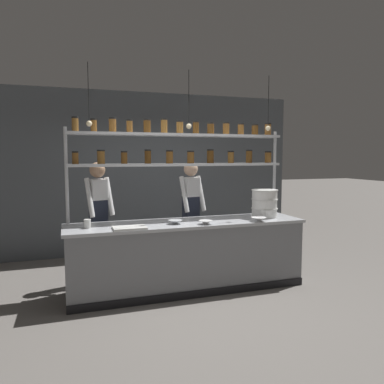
{
  "coord_description": "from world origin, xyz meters",
  "views": [
    {
      "loc": [
        -1.51,
        -4.7,
        1.8
      ],
      "look_at": [
        0.13,
        0.2,
        1.3
      ],
      "focal_mm": 35.0,
      "sensor_mm": 36.0,
      "label": 1
    }
  ],
  "objects_px": {
    "spice_shelf_unit": "(181,151)",
    "chef_left": "(99,213)",
    "chef_center": "(191,209)",
    "prep_bowl_center_back": "(175,222)",
    "serving_cup_front": "(87,224)",
    "container_stack": "(264,203)",
    "prep_bowl_center_front": "(259,219)",
    "cutting_board": "(129,228)",
    "prep_bowl_near_left": "(206,222)"
  },
  "relations": [
    {
      "from": "chef_left",
      "to": "prep_bowl_center_front",
      "type": "distance_m",
      "value": 2.23
    },
    {
      "from": "spice_shelf_unit",
      "to": "cutting_board",
      "type": "height_order",
      "value": "spice_shelf_unit"
    },
    {
      "from": "chef_center",
      "to": "prep_bowl_near_left",
      "type": "xyz_separation_m",
      "value": [
        -0.12,
        -0.95,
        -0.04
      ]
    },
    {
      "from": "chef_left",
      "to": "container_stack",
      "type": "height_order",
      "value": "chef_left"
    },
    {
      "from": "chef_center",
      "to": "prep_bowl_near_left",
      "type": "height_order",
      "value": "chef_center"
    },
    {
      "from": "spice_shelf_unit",
      "to": "cutting_board",
      "type": "relative_size",
      "value": 7.68
    },
    {
      "from": "chef_center",
      "to": "container_stack",
      "type": "distance_m",
      "value": 1.13
    },
    {
      "from": "container_stack",
      "to": "prep_bowl_near_left",
      "type": "distance_m",
      "value": 1.05
    },
    {
      "from": "spice_shelf_unit",
      "to": "cutting_board",
      "type": "bearing_deg",
      "value": -145.62
    },
    {
      "from": "chef_left",
      "to": "chef_center",
      "type": "bearing_deg",
      "value": -16.25
    },
    {
      "from": "cutting_board",
      "to": "prep_bowl_center_front",
      "type": "relative_size",
      "value": 1.94
    },
    {
      "from": "spice_shelf_unit",
      "to": "serving_cup_front",
      "type": "height_order",
      "value": "spice_shelf_unit"
    },
    {
      "from": "serving_cup_front",
      "to": "container_stack",
      "type": "bearing_deg",
      "value": 1.44
    },
    {
      "from": "chef_left",
      "to": "prep_bowl_near_left",
      "type": "distance_m",
      "value": 1.57
    },
    {
      "from": "spice_shelf_unit",
      "to": "prep_bowl_center_back",
      "type": "distance_m",
      "value": 1.04
    },
    {
      "from": "spice_shelf_unit",
      "to": "chef_left",
      "type": "distance_m",
      "value": 1.46
    },
    {
      "from": "chef_center",
      "to": "prep_bowl_center_back",
      "type": "relative_size",
      "value": 9.16
    },
    {
      "from": "prep_bowl_near_left",
      "to": "prep_bowl_center_front",
      "type": "relative_size",
      "value": 0.88
    },
    {
      "from": "chef_left",
      "to": "prep_bowl_center_front",
      "type": "xyz_separation_m",
      "value": [
        2.02,
        -0.95,
        -0.04
      ]
    },
    {
      "from": "cutting_board",
      "to": "prep_bowl_near_left",
      "type": "bearing_deg",
      "value": -0.84
    },
    {
      "from": "prep_bowl_near_left",
      "to": "serving_cup_front",
      "type": "relative_size",
      "value": 1.66
    },
    {
      "from": "chef_left",
      "to": "serving_cup_front",
      "type": "bearing_deg",
      "value": -122.29
    },
    {
      "from": "container_stack",
      "to": "prep_bowl_center_front",
      "type": "distance_m",
      "value": 0.43
    },
    {
      "from": "chef_left",
      "to": "chef_center",
      "type": "relative_size",
      "value": 1.0
    },
    {
      "from": "container_stack",
      "to": "prep_bowl_center_front",
      "type": "height_order",
      "value": "container_stack"
    },
    {
      "from": "prep_bowl_center_front",
      "to": "prep_bowl_center_back",
      "type": "distance_m",
      "value": 1.13
    },
    {
      "from": "prep_bowl_center_back",
      "to": "serving_cup_front",
      "type": "xyz_separation_m",
      "value": [
        -1.1,
        0.06,
        0.03
      ]
    },
    {
      "from": "chef_left",
      "to": "container_stack",
      "type": "relative_size",
      "value": 4.31
    },
    {
      "from": "prep_bowl_center_front",
      "to": "chef_center",
      "type": "bearing_deg",
      "value": 122.67
    },
    {
      "from": "spice_shelf_unit",
      "to": "chef_center",
      "type": "bearing_deg",
      "value": 53.95
    },
    {
      "from": "chef_left",
      "to": "cutting_board",
      "type": "xyz_separation_m",
      "value": [
        0.29,
        -0.91,
        -0.06
      ]
    },
    {
      "from": "chef_left",
      "to": "prep_bowl_near_left",
      "type": "height_order",
      "value": "chef_left"
    },
    {
      "from": "spice_shelf_unit",
      "to": "prep_bowl_center_back",
      "type": "bearing_deg",
      "value": -116.06
    },
    {
      "from": "container_stack",
      "to": "cutting_board",
      "type": "height_order",
      "value": "container_stack"
    },
    {
      "from": "spice_shelf_unit",
      "to": "chef_center",
      "type": "distance_m",
      "value": 0.98
    },
    {
      "from": "spice_shelf_unit",
      "to": "container_stack",
      "type": "bearing_deg",
      "value": -15.05
    },
    {
      "from": "container_stack",
      "to": "cutting_board",
      "type": "distance_m",
      "value": 2.01
    },
    {
      "from": "spice_shelf_unit",
      "to": "chef_center",
      "type": "xyz_separation_m",
      "value": [
        0.27,
        0.37,
        -0.87
      ]
    },
    {
      "from": "cutting_board",
      "to": "serving_cup_front",
      "type": "height_order",
      "value": "serving_cup_front"
    },
    {
      "from": "chef_left",
      "to": "container_stack",
      "type": "xyz_separation_m",
      "value": [
        2.27,
        -0.65,
        0.13
      ]
    },
    {
      "from": "chef_left",
      "to": "serving_cup_front",
      "type": "relative_size",
      "value": 15.62
    },
    {
      "from": "container_stack",
      "to": "cutting_board",
      "type": "bearing_deg",
      "value": -172.64
    },
    {
      "from": "chef_left",
      "to": "prep_bowl_center_back",
      "type": "xyz_separation_m",
      "value": [
        0.91,
        -0.78,
        -0.05
      ]
    },
    {
      "from": "chef_center",
      "to": "serving_cup_front",
      "type": "xyz_separation_m",
      "value": [
        -1.58,
        -0.74,
        -0.01
      ]
    },
    {
      "from": "chef_center",
      "to": "prep_bowl_center_back",
      "type": "xyz_separation_m",
      "value": [
        -0.48,
        -0.8,
        -0.04
      ]
    },
    {
      "from": "spice_shelf_unit",
      "to": "serving_cup_front",
      "type": "relative_size",
      "value": 28.04
    },
    {
      "from": "prep_bowl_center_back",
      "to": "serving_cup_front",
      "type": "height_order",
      "value": "serving_cup_front"
    },
    {
      "from": "chef_center",
      "to": "prep_bowl_center_front",
      "type": "bearing_deg",
      "value": -67.72
    },
    {
      "from": "container_stack",
      "to": "prep_bowl_near_left",
      "type": "bearing_deg",
      "value": -164.9
    },
    {
      "from": "chef_left",
      "to": "serving_cup_front",
      "type": "xyz_separation_m",
      "value": [
        -0.19,
        -0.71,
        -0.02
      ]
    }
  ]
}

